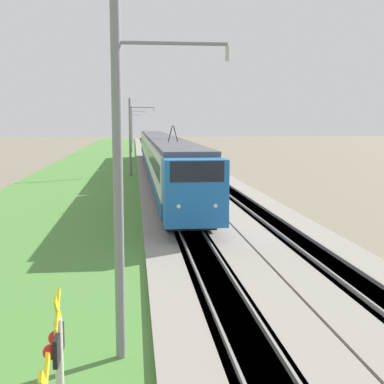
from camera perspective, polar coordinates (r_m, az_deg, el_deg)
ballast_main at (r=53.81m, az=-3.42°, el=1.81°), size 240.00×4.40×0.30m
ballast_adjacent at (r=54.21m, az=1.33°, el=1.87°), size 240.00×4.40×0.30m
track_main at (r=53.81m, az=-3.42°, el=1.82°), size 240.00×1.57×0.45m
track_adjacent at (r=54.21m, az=1.33°, el=1.88°), size 240.00×1.57×0.45m
grass_verge at (r=53.93m, az=-10.78°, el=1.61°), size 240.00×12.27×0.12m
passenger_train at (r=52.90m, az=-3.40°, el=4.22°), size 61.50×2.84×5.21m
catenary_mast_near at (r=11.75m, az=-7.59°, el=1.09°), size 0.22×2.56×7.99m
catenary_mast_mid at (r=53.54m, az=-6.55°, el=5.91°), size 0.22×2.56×7.78m
catenary_mast_far at (r=95.36m, az=-6.43°, el=6.71°), size 0.22×2.56×8.24m
catenary_mast_distant at (r=137.20m, az=-6.38°, el=6.90°), size 0.22×2.56×8.16m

